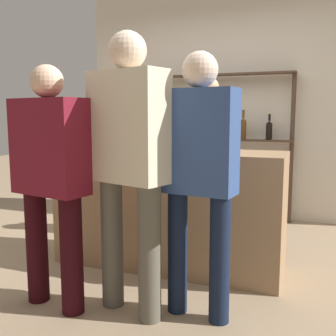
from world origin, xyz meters
The scene contains 14 objects.
ground_plane centered at (0.00, 0.00, 0.00)m, with size 16.00×16.00×0.00m, color #9E8466.
bar_counter centered at (0.00, 0.00, 0.48)m, with size 1.85×0.57×0.96m, color #997551.
back_wall centered at (0.00, 1.89, 1.40)m, with size 3.45×0.12×2.80m, color beige.
back_shelf centered at (0.00, 1.71, 1.13)m, with size 1.76×0.18×1.72m.
counter_bottle_0 centered at (-0.32, -0.08, 1.09)m, with size 0.07×0.07×0.35m.
counter_bottle_1 centered at (-0.06, 0.02, 1.09)m, with size 0.09×0.09×0.34m.
counter_bottle_2 centered at (-0.71, 0.04, 1.09)m, with size 0.08×0.08×0.34m.
wine_glass centered at (0.13, -0.05, 1.07)m, with size 0.07×0.07×0.15m.
ice_bucket centered at (-0.32, 0.10, 1.07)m, with size 0.22×0.22×0.23m.
cork_jar centered at (-0.53, 0.07, 1.04)m, with size 0.13×0.13×0.16m.
customer_center centered at (0.06, -0.83, 1.00)m, with size 0.54×0.36×1.73m.
server_behind_counter centered at (0.09, 0.88, 0.94)m, with size 0.49×0.25×1.62m.
customer_right centered at (0.47, -0.73, 0.94)m, with size 0.46×0.25×1.60m.
customer_left centered at (-0.43, -0.93, 0.89)m, with size 0.53×0.31×1.54m.
Camera 1 is at (1.12, -2.95, 1.24)m, focal length 42.00 mm.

